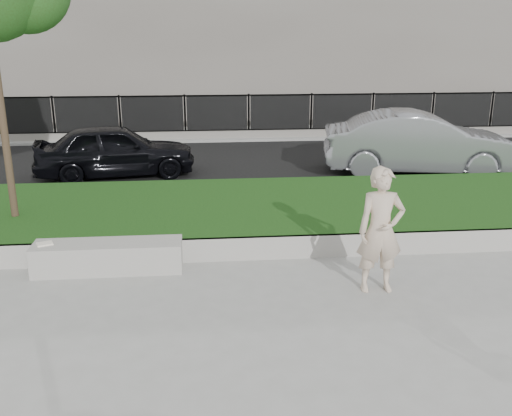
{
  "coord_description": "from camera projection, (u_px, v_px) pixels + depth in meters",
  "views": [
    {
      "loc": [
        0.0,
        -7.79,
        3.65
      ],
      "look_at": [
        0.84,
        1.2,
        0.85
      ],
      "focal_mm": 40.0,
      "sensor_mm": 36.0,
      "label": 1
    }
  ],
  "objects": [
    {
      "name": "stone_bench",
      "position": [
        108.0,
        257.0,
        9.04
      ],
      "size": [
        2.33,
        0.58,
        0.48
      ],
      "primitive_type": "cube",
      "color": "#99968F",
      "rests_on": "ground"
    },
    {
      "name": "grass_kerb",
      "position": [
        206.0,
        250.0,
        9.42
      ],
      "size": [
        34.0,
        0.08,
        0.4
      ],
      "primitive_type": "cube",
      "color": "#99968F",
      "rests_on": "ground"
    },
    {
      "name": "building_facade",
      "position": [
        199.0,
        1.0,
        26.03
      ],
      "size": [
        34.0,
        10.0,
        10.0
      ],
      "primitive_type": "cube",
      "color": "#68615B",
      "rests_on": "ground"
    },
    {
      "name": "grass_bank",
      "position": [
        205.0,
        214.0,
        11.28
      ],
      "size": [
        34.0,
        4.0,
        0.4
      ],
      "primitive_type": "cube",
      "color": "black",
      "rests_on": "ground"
    },
    {
      "name": "iron_fence",
      "position": [
        203.0,
        126.0,
        19.74
      ],
      "size": [
        32.0,
        0.3,
        1.5
      ],
      "color": "slate",
      "rests_on": "far_pavement"
    },
    {
      "name": "man",
      "position": [
        381.0,
        230.0,
        8.17
      ],
      "size": [
        0.68,
        0.46,
        1.86
      ],
      "primitive_type": "imported",
      "rotation": [
        0.0,
        0.0,
        -0.02
      ],
      "color": "beige",
      "rests_on": "ground"
    },
    {
      "name": "book",
      "position": [
        45.0,
        244.0,
        8.88
      ],
      "size": [
        0.28,
        0.25,
        0.03
      ],
      "primitive_type": "cube",
      "rotation": [
        0.0,
        0.0,
        0.41
      ],
      "color": "white",
      "rests_on": "stone_bench"
    },
    {
      "name": "car_silver",
      "position": [
        420.0,
        143.0,
        14.95
      ],
      "size": [
        5.17,
        2.53,
        1.63
      ],
      "primitive_type": "imported",
      "rotation": [
        0.0,
        0.0,
        1.4
      ],
      "color": "gray",
      "rests_on": "street"
    },
    {
      "name": "street",
      "position": [
        204.0,
        162.0,
        16.57
      ],
      "size": [
        34.0,
        7.0,
        0.04
      ],
      "primitive_type": "cube",
      "color": "black",
      "rests_on": "ground"
    },
    {
      "name": "far_pavement",
      "position": [
        203.0,
        134.0,
        20.84
      ],
      "size": [
        34.0,
        3.0,
        0.12
      ],
      "primitive_type": "cube",
      "color": "gray",
      "rests_on": "ground"
    },
    {
      "name": "ground",
      "position": [
        207.0,
        288.0,
        8.49
      ],
      "size": [
        90.0,
        90.0,
        0.0
      ],
      "primitive_type": "plane",
      "color": "gray",
      "rests_on": "ground"
    },
    {
      "name": "car_dark",
      "position": [
        115.0,
        150.0,
        14.71
      ],
      "size": [
        4.25,
        2.26,
        1.37
      ],
      "primitive_type": "imported",
      "rotation": [
        0.0,
        0.0,
        1.74
      ],
      "color": "black",
      "rests_on": "street"
    }
  ]
}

